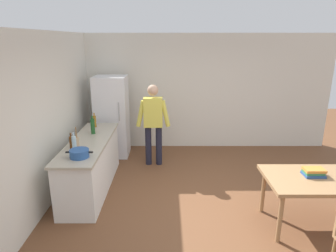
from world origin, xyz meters
name	(u,v)px	position (x,y,z in m)	size (l,w,h in m)	color
ground_plane	(210,213)	(0.00, 0.00, 0.00)	(14.00, 14.00, 0.00)	brown
wall_back	(196,92)	(0.00, 3.00, 1.35)	(6.40, 0.12, 2.70)	silver
wall_left	(36,125)	(-2.60, 0.20, 1.35)	(0.12, 5.60, 2.70)	silver
kitchen_counter	(91,165)	(-2.00, 0.80, 0.45)	(0.64, 2.20, 0.90)	white
refrigerator	(112,117)	(-1.90, 2.40, 0.90)	(0.70, 0.67, 1.80)	white
person	(154,120)	(-0.95, 1.85, 0.98)	(0.70, 0.22, 1.70)	#1E1E2D
dining_table	(317,183)	(1.40, -0.30, 0.67)	(1.40, 0.90, 0.75)	#9E754C
cooking_pot	(80,153)	(-1.95, 0.06, 0.96)	(0.40, 0.28, 0.12)	#285193
utensil_jar	(76,141)	(-2.14, 0.54, 0.98)	(0.11, 0.11, 0.32)	tan
bottle_water_clear	(75,143)	(-2.09, 0.31, 1.03)	(0.07, 0.07, 0.30)	silver
bottle_beer_brown	(72,142)	(-2.17, 0.41, 1.01)	(0.06, 0.06, 0.26)	#5B3314
bottle_wine_green	(93,126)	(-2.02, 1.18, 1.05)	(0.08, 0.08, 0.34)	#1E5123
bottle_oil_amber	(95,121)	(-2.09, 1.61, 1.02)	(0.06, 0.06, 0.28)	#996619
book_stack	(314,172)	(1.37, -0.23, 0.80)	(0.28, 0.20, 0.11)	#284C8E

